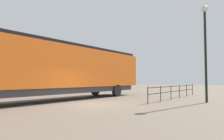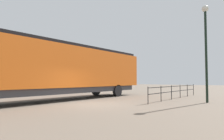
% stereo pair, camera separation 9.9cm
% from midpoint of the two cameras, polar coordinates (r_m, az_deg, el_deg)
% --- Properties ---
extents(ground_plane, '(120.00, 120.00, 0.00)m').
position_cam_midpoint_polar(ground_plane, '(13.14, -5.34, -9.48)').
color(ground_plane, '#756656').
extents(locomotive, '(2.96, 18.46, 4.29)m').
position_cam_midpoint_polar(locomotive, '(16.27, -13.89, 0.34)').
color(locomotive, orange).
rests_on(locomotive, ground_plane).
extents(lamp_post, '(0.46, 0.46, 6.72)m').
position_cam_midpoint_polar(lamp_post, '(15.72, 24.28, 7.94)').
color(lamp_post, black).
rests_on(lamp_post, ground_plane).
extents(platform_fence, '(0.05, 10.02, 1.11)m').
position_cam_midpoint_polar(platform_fence, '(17.92, 17.01, -5.26)').
color(platform_fence, black).
rests_on(platform_fence, ground_plane).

